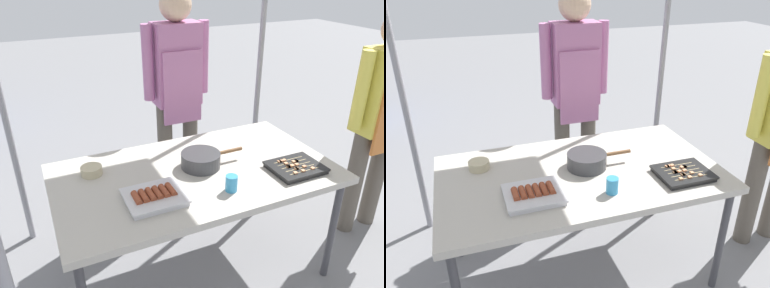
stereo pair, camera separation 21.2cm
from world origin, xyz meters
TOP-DOWN VIEW (x-y plane):
  - ground_plane at (0.00, 0.00)m, footprint 18.00×18.00m
  - stall_table at (0.00, 0.00)m, footprint 1.60×0.90m
  - tray_grilled_sausages at (-0.31, -0.18)m, footprint 0.30×0.26m
  - tray_meat_skewers at (0.53, -0.23)m, footprint 0.30×0.24m
  - cooking_wok at (0.05, 0.03)m, footprint 0.39×0.23m
  - condiment_bowl at (-0.55, 0.21)m, footprint 0.12×0.12m
  - drink_cup_near_edge at (0.08, -0.26)m, footprint 0.06×0.06m
  - vendor_woman at (0.24, 0.84)m, footprint 0.52×0.23m
  - customer_nearby at (1.33, -0.09)m, footprint 0.52×0.23m

SIDE VIEW (x-z plane):
  - ground_plane at x=0.00m, z-range 0.00..0.00m
  - stall_table at x=0.00m, z-range 0.32..1.07m
  - tray_meat_skewers at x=0.53m, z-range 0.75..0.79m
  - tray_grilled_sausages at x=-0.31m, z-range 0.74..0.80m
  - condiment_bowl at x=-0.55m, z-range 0.75..0.80m
  - drink_cup_near_edge at x=0.08m, z-range 0.75..0.84m
  - cooking_wok at x=0.05m, z-range 0.75..0.84m
  - customer_nearby at x=1.33m, z-range 0.14..1.72m
  - vendor_woman at x=0.24m, z-range 0.16..1.84m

